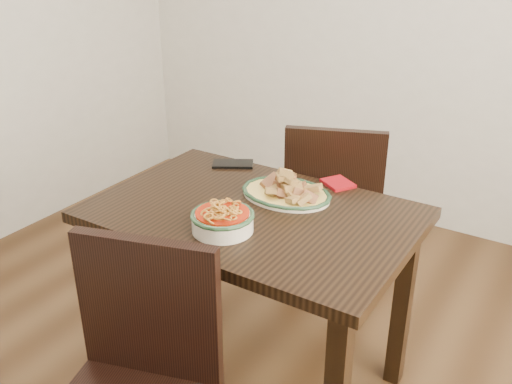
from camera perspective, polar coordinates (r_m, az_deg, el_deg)
The scene contains 8 objects.
floor at distance 2.39m, azimuth -3.40°, elevation -18.39°, with size 3.50×3.50×0.00m, color #3A2412.
dining_table at distance 2.02m, azimuth -0.30°, elevation -4.60°, with size 1.10×0.73×0.75m.
chair_far at distance 2.60m, azimuth 7.72°, elevation -1.23°, with size 0.54×0.54×0.89m.
chair_near at distance 1.69m, azimuth -11.85°, elevation -18.00°, with size 0.52×0.52×0.89m.
fish_plate at distance 2.05m, azimuth 3.04°, elevation 0.69°, with size 0.33×0.26×0.11m.
noodle_bowl at distance 1.82m, azimuth -3.37°, elevation -2.65°, with size 0.21×0.21×0.08m.
smartphone at distance 2.34m, azimuth -2.33°, elevation 2.83°, with size 0.16×0.09×0.01m, color black.
napkin at distance 2.18m, azimuth 8.19°, elevation 0.87°, with size 0.11×0.09×0.01m, color maroon.
Camera 1 is at (1.04, -1.39, 1.63)m, focal length 40.00 mm.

